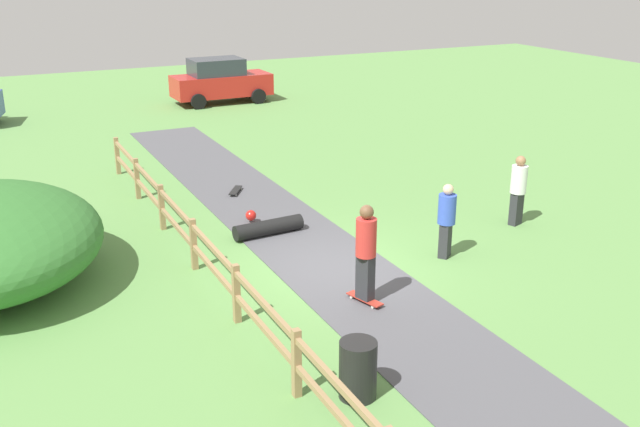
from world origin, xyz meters
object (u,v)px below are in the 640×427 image
(parked_car_red, at_px, (220,81))
(skateboard_loose, at_px, (236,190))
(trash_bin, at_px, (358,370))
(bystander_blue, at_px, (447,218))
(skater_fallen, at_px, (267,227))
(skater_riding, at_px, (366,249))
(bystander_white, at_px, (518,187))

(parked_car_red, bearing_deg, skateboard_loose, -106.96)
(skateboard_loose, bearing_deg, trash_bin, -99.54)
(bystander_blue, distance_m, parked_car_red, 18.58)
(trash_bin, distance_m, skater_fallen, 6.83)
(skater_riding, xyz_separation_m, skateboard_loose, (0.08, 7.34, -1.01))
(skater_fallen, height_order, skateboard_loose, skater_fallen)
(trash_bin, height_order, skateboard_loose, trash_bin)
(trash_bin, relative_size, skater_riding, 0.47)
(bystander_blue, xyz_separation_m, bystander_white, (2.70, 0.91, 0.04))
(trash_bin, bearing_deg, bystander_blue, 42.12)
(trash_bin, distance_m, skateboard_loose, 10.11)
(trash_bin, distance_m, parked_car_red, 23.02)
(skateboard_loose, bearing_deg, parked_car_red, 73.04)
(bystander_blue, relative_size, bystander_white, 0.96)
(bystander_white, bearing_deg, skater_fallen, 160.71)
(skateboard_loose, xyz_separation_m, bystander_white, (5.25, -5.23, 0.85))
(trash_bin, bearing_deg, parked_car_red, 76.29)
(skater_riding, xyz_separation_m, parked_car_red, (3.87, 19.74, -0.14))
(skater_riding, height_order, bystander_blue, skater_riding)
(skater_fallen, xyz_separation_m, bystander_blue, (2.94, -2.89, 0.70))
(trash_bin, xyz_separation_m, skater_riding, (1.59, 2.62, 0.65))
(skater_riding, distance_m, skateboard_loose, 7.41)
(bystander_blue, bearing_deg, trash_bin, -137.88)
(skateboard_loose, xyz_separation_m, bystander_blue, (2.55, -6.14, 0.81))
(skater_riding, height_order, skater_fallen, skater_riding)
(skater_riding, relative_size, parked_car_red, 0.46)
(skater_riding, bearing_deg, trash_bin, -121.24)
(bystander_white, height_order, parked_car_red, parked_car_red)
(skater_fallen, xyz_separation_m, parked_car_red, (4.17, 15.66, 0.76))
(skater_riding, bearing_deg, skater_fallen, 94.28)
(trash_bin, xyz_separation_m, skateboard_loose, (1.67, 9.96, -0.36))
(trash_bin, distance_m, bystander_white, 8.40)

